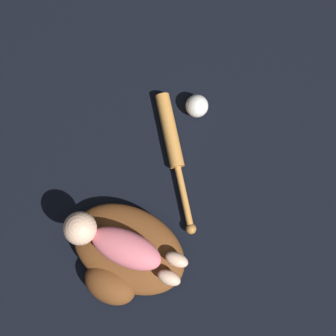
# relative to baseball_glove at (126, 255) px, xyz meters

# --- Properties ---
(ground_plane) EXTENTS (6.00, 6.00, 0.00)m
(ground_plane) POSITION_rel_baseball_glove_xyz_m (-0.05, -0.04, -0.05)
(ground_plane) COLOR black
(baseball_glove) EXTENTS (0.42, 0.37, 0.09)m
(baseball_glove) POSITION_rel_baseball_glove_xyz_m (0.00, 0.00, 0.00)
(baseball_glove) COLOR brown
(baseball_glove) RESTS_ON ground
(baby_figure) EXTENTS (0.35, 0.24, 0.09)m
(baby_figure) POSITION_rel_baseball_glove_xyz_m (0.04, -0.00, 0.09)
(baby_figure) COLOR #D16670
(baby_figure) RESTS_ON baseball_glove
(baseball_bat) EXTENTS (0.41, 0.23, 0.05)m
(baseball_bat) POSITION_rel_baseball_glove_xyz_m (0.17, -0.32, -0.02)
(baseball_bat) COLOR #C6843D
(baseball_bat) RESTS_ON ground
(baseball) EXTENTS (0.07, 0.07, 0.07)m
(baseball) POSITION_rel_baseball_glove_xyz_m (0.22, -0.46, -0.01)
(baseball) COLOR white
(baseball) RESTS_ON ground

